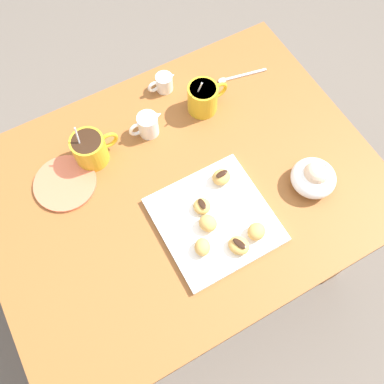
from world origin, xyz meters
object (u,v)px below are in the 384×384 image
Objects in this scene: coffee_mug_mustard_right at (203,97)px; chocolate_sauce_pitcher at (164,82)px; ice_cream_bowl at (314,177)px; beignet_5 at (239,246)px; pastry_plate_square at (215,220)px; beignet_3 at (208,223)px; beignet_1 at (202,247)px; beignet_4 at (221,177)px; coffee_mug_mustard_left at (90,149)px; dining_table at (182,202)px; beignet_0 at (202,206)px; saucer_coral_left at (65,183)px; beignet_2 at (256,231)px; cream_pitcher_white at (149,124)px.

chocolate_sauce_pitcher is (-0.07, 0.12, -0.02)m from coffee_mug_mustard_right.
beignet_5 is at bearing -167.16° from ice_cream_bowl.
beignet_3 is (-0.03, -0.01, 0.03)m from pastry_plate_square.
beignet_3 is (0.05, 0.05, 0.00)m from beignet_1.
beignet_4 reaches higher than beignet_5.
coffee_mug_mustard_left reaches higher than ice_cream_bowl.
beignet_3 is (0.18, -0.35, -0.01)m from coffee_mug_mustard_left.
beignet_5 is (0.04, -0.24, 0.15)m from dining_table.
beignet_5 is at bearing -78.78° from beignet_0.
pastry_plate_square reaches higher than dining_table.
saucer_coral_left is 0.54m from beignet_2.
coffee_mug_mustard_left reaches higher than beignet_5.
coffee_mug_mustard_right is 3.01× the size of beignet_1.
chocolate_sauce_pitcher is at bearing 112.46° from ice_cream_bowl.
coffee_mug_mustard_left is at bearing 143.16° from ice_cream_bowl.
chocolate_sauce_pitcher reaches higher than saucer_coral_left.
beignet_1 and beignet_4 have the same top height.
coffee_mug_mustard_left and coffee_mug_mustard_right have the same top height.
beignet_5 is at bearing -85.25° from cream_pitcher_white.
pastry_plate_square is at bearing -85.99° from cream_pitcher_white.
coffee_mug_mustard_right is at bearing 71.20° from beignet_4.
beignet_2 reaches higher than beignet_0.
beignet_1 reaches higher than pastry_plate_square.
coffee_mug_mustard_left is at bearing 116.57° from beignet_5.
chocolate_sauce_pitcher is at bearing 76.19° from beignet_0.
coffee_mug_mustard_right reaches higher than dining_table.
beignet_4 is at bearing -25.21° from dining_table.
beignet_1 is (-0.05, -0.40, -0.01)m from cream_pitcher_white.
dining_table is 0.19m from beignet_4.
cream_pitcher_white is (0.00, 0.20, 0.16)m from dining_table.
coffee_mug_mustard_left reaches higher than pastry_plate_square.
beignet_0 is 0.84× the size of beignet_5.
chocolate_sauce_pitcher is (-0.20, 0.49, -0.01)m from ice_cream_bowl.
pastry_plate_square is 0.47m from chocolate_sauce_pitcher.
beignet_4 is at bearing -41.65° from coffee_mug_mustard_left.
dining_table is at bearing 100.93° from pastry_plate_square.
beignet_2 is at bearing -166.11° from ice_cream_bowl.
pastry_plate_square is 0.05m from beignet_0.
chocolate_sauce_pitcher is at bearing 47.27° from cream_pitcher_white.
beignet_3 is at bearing -103.54° from chocolate_sauce_pitcher.
beignet_0 is (-0.10, -0.42, -0.00)m from chocolate_sauce_pitcher.
cream_pitcher_white reaches higher than beignet_4.
ice_cream_bowl is 0.71× the size of saucer_coral_left.
chocolate_sauce_pitcher is 0.56m from beignet_5.
cream_pitcher_white reaches higher than dining_table.
coffee_mug_mustard_left is 0.51m from beignet_2.
beignet_0 is at bearing -120.27° from coffee_mug_mustard_right.
ice_cream_bowl is 0.69m from saucer_coral_left.
beignet_0 reaches higher than pastry_plate_square.
coffee_mug_mustard_right is at bearing 78.62° from beignet_2.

